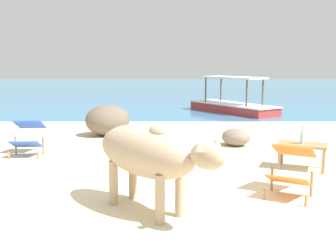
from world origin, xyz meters
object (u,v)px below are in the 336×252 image
low_bench_table (302,148)px  boat_red (232,105)px  deck_chair_far (28,135)px  bottle (302,137)px  cow (148,152)px  deck_chair_near (291,167)px

low_bench_table → boat_red: 7.84m
low_bench_table → deck_chair_far: size_ratio=1.09×
bottle → cow: bearing=-142.6°
cow → deck_chair_near: size_ratio=1.77×
deck_chair_near → low_bench_table: bearing=-176.3°
low_bench_table → boat_red: bearing=111.9°
cow → boat_red: 10.07m
bottle → boat_red: bearing=88.9°
cow → bottle: bearing=82.8°
bottle → deck_chair_far: size_ratio=0.37×
bottle → boat_red: boat_red is taller
low_bench_table → deck_chair_far: bearing=-168.7°
bottle → boat_red: 7.86m
cow → bottle: size_ratio=5.53×
cow → boat_red: (2.59, 9.72, -0.46)m
cow → low_bench_table: 3.11m
bottle → low_bench_table: bearing=46.6°
cow → bottle: (2.43, 1.86, -0.17)m
cow → deck_chair_far: (-2.44, 2.89, -0.33)m
deck_chair_far → boat_red: bearing=140.0°
bottle → deck_chair_near: bottle is taller
boat_red → cow: bearing=131.3°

